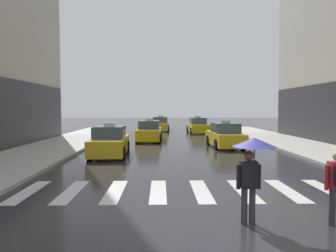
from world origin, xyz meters
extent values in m
plane|color=#26262B|center=(0.00, 0.00, 0.00)|extent=(160.00, 160.00, 0.00)
cube|color=silver|center=(-5.40, 3.00, 0.00)|extent=(0.50, 2.80, 0.01)
cube|color=silver|center=(-4.05, 3.00, 0.00)|extent=(0.50, 2.80, 0.01)
cube|color=silver|center=(-2.70, 3.00, 0.00)|extent=(0.50, 2.80, 0.01)
cube|color=silver|center=(-1.35, 3.00, 0.00)|extent=(0.50, 2.80, 0.01)
cube|color=silver|center=(0.00, 3.00, 0.00)|extent=(0.50, 2.80, 0.01)
cube|color=silver|center=(1.35, 3.00, 0.00)|extent=(0.50, 2.80, 0.01)
cube|color=silver|center=(2.70, 3.00, 0.00)|extent=(0.50, 2.80, 0.01)
cube|color=silver|center=(4.05, 3.00, 0.00)|extent=(0.50, 2.80, 0.01)
cube|color=gold|center=(-4.09, 10.58, 0.56)|extent=(1.92, 4.55, 0.84)
cube|color=#384C5B|center=(-4.09, 10.48, 1.30)|extent=(1.65, 2.14, 0.64)
cube|color=silver|center=(-4.09, 10.48, 1.71)|extent=(0.61, 0.26, 0.18)
cylinder|color=black|center=(-4.98, 11.91, 0.33)|extent=(0.24, 0.67, 0.66)
cylinder|color=black|center=(-3.27, 11.95, 0.33)|extent=(0.24, 0.67, 0.66)
cylinder|color=black|center=(-4.91, 9.21, 0.33)|extent=(0.24, 0.67, 0.66)
cylinder|color=black|center=(-3.20, 9.26, 0.33)|extent=(0.24, 0.67, 0.66)
cube|color=#F2EAB2|center=(-4.78, 12.84, 0.60)|extent=(0.20, 0.05, 0.14)
cube|color=#F2EAB2|center=(-3.52, 12.87, 0.60)|extent=(0.20, 0.05, 0.14)
cube|color=yellow|center=(3.04, 14.21, 0.56)|extent=(1.99, 4.57, 0.84)
cube|color=#384C5B|center=(3.04, 14.11, 1.30)|extent=(1.69, 2.17, 0.64)
cube|color=silver|center=(3.04, 14.11, 1.71)|extent=(0.61, 0.26, 0.18)
cylinder|color=black|center=(2.13, 15.52, 0.33)|extent=(0.25, 0.67, 0.66)
cylinder|color=black|center=(3.84, 15.60, 0.33)|extent=(0.25, 0.67, 0.66)
cylinder|color=black|center=(2.24, 12.83, 0.33)|extent=(0.25, 0.67, 0.66)
cylinder|color=black|center=(3.95, 12.90, 0.33)|extent=(0.25, 0.67, 0.66)
cube|color=#F2EAB2|center=(2.31, 16.45, 0.60)|extent=(0.20, 0.05, 0.14)
cube|color=#F2EAB2|center=(3.57, 16.51, 0.60)|extent=(0.20, 0.05, 0.14)
cube|color=yellow|center=(-2.19, 18.31, 0.56)|extent=(1.94, 4.55, 0.84)
cube|color=#384C5B|center=(-2.20, 18.21, 1.30)|extent=(1.67, 2.15, 0.64)
cube|color=silver|center=(-2.20, 18.21, 1.71)|extent=(0.61, 0.26, 0.18)
cylinder|color=black|center=(-3.01, 19.68, 0.33)|extent=(0.24, 0.67, 0.66)
cylinder|color=black|center=(-1.30, 19.63, 0.33)|extent=(0.24, 0.67, 0.66)
cylinder|color=black|center=(-3.09, 16.98, 0.33)|extent=(0.24, 0.67, 0.66)
cylinder|color=black|center=(-1.38, 16.93, 0.33)|extent=(0.24, 0.67, 0.66)
cube|color=#F2EAB2|center=(-2.75, 20.60, 0.60)|extent=(0.20, 0.05, 0.14)
cube|color=#F2EAB2|center=(-1.49, 20.56, 0.60)|extent=(0.20, 0.05, 0.14)
cube|color=yellow|center=(2.61, 26.32, 0.56)|extent=(2.01, 4.58, 0.84)
cube|color=#384C5B|center=(2.61, 26.22, 1.30)|extent=(1.70, 2.17, 0.64)
cube|color=silver|center=(2.61, 26.22, 1.71)|extent=(0.61, 0.27, 0.18)
cylinder|color=black|center=(1.69, 27.63, 0.33)|extent=(0.25, 0.67, 0.66)
cylinder|color=black|center=(3.40, 27.71, 0.33)|extent=(0.25, 0.67, 0.66)
cylinder|color=black|center=(1.82, 24.93, 0.33)|extent=(0.25, 0.67, 0.66)
cylinder|color=black|center=(3.52, 25.01, 0.33)|extent=(0.25, 0.67, 0.66)
cube|color=#F2EAB2|center=(1.87, 28.56, 0.60)|extent=(0.20, 0.05, 0.14)
cube|color=#F2EAB2|center=(3.13, 28.62, 0.60)|extent=(0.20, 0.05, 0.14)
cube|color=gold|center=(-1.30, 29.34, 0.56)|extent=(2.02, 4.59, 0.84)
cube|color=#384C5B|center=(-1.30, 29.24, 1.30)|extent=(1.70, 2.18, 0.64)
cube|color=silver|center=(-1.30, 29.24, 1.71)|extent=(0.61, 0.27, 0.18)
cylinder|color=black|center=(-2.08, 30.73, 0.33)|extent=(0.25, 0.67, 0.66)
cylinder|color=black|center=(-0.38, 30.65, 0.33)|extent=(0.25, 0.67, 0.66)
cylinder|color=black|center=(-2.22, 28.04, 0.33)|extent=(0.25, 0.67, 0.66)
cylinder|color=black|center=(-0.51, 27.95, 0.33)|extent=(0.25, 0.67, 0.66)
cube|color=#F2EAB2|center=(-1.81, 31.64, 0.60)|extent=(0.20, 0.05, 0.14)
cube|color=#F2EAB2|center=(-0.55, 31.58, 0.60)|extent=(0.20, 0.05, 0.14)
cylinder|color=#333338|center=(0.60, 0.17, 0.41)|extent=(0.14, 0.14, 0.82)
cylinder|color=#333338|center=(0.78, 0.17, 0.41)|extent=(0.14, 0.14, 0.82)
cube|color=black|center=(0.69, 0.17, 1.12)|extent=(0.36, 0.24, 0.60)
sphere|color=brown|center=(0.69, 0.17, 1.54)|extent=(0.22, 0.22, 0.22)
cylinder|color=black|center=(0.46, 0.17, 1.07)|extent=(0.09, 0.09, 0.55)
cylinder|color=black|center=(0.92, 0.17, 1.07)|extent=(0.09, 0.09, 0.55)
cylinder|color=#4C4C4C|center=(0.81, 0.17, 1.42)|extent=(0.02, 0.02, 1.00)
cone|color=navy|center=(0.81, 0.17, 1.84)|extent=(0.96, 0.96, 0.20)
cylinder|color=#333338|center=(2.52, 0.04, 0.41)|extent=(0.14, 0.14, 0.82)
cylinder|color=maroon|center=(2.38, 0.04, 1.07)|extent=(0.09, 0.09, 0.55)
camera|label=1|loc=(-1.26, -6.67, 2.58)|focal=33.45mm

